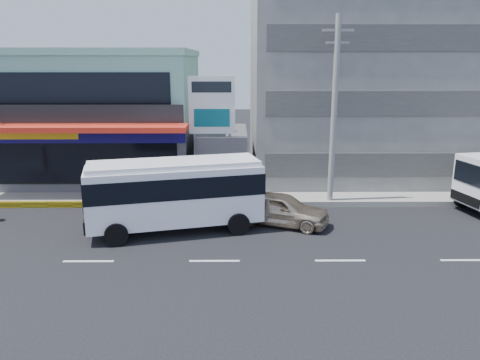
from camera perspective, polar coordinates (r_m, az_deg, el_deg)
name	(u,v)px	position (r m, az deg, el deg)	size (l,w,h in m)	color
ground	(215,261)	(18.84, -3.13, -9.83)	(120.00, 120.00, 0.00)	black
sidewalk	(306,192)	(28.02, 8.04, -1.46)	(70.00, 5.00, 0.30)	gray
shop_building	(103,118)	(32.57, -16.38, 7.22)	(12.40, 11.70, 8.00)	#414045
concrete_building	(372,72)	(33.44, 15.79, 12.60)	(16.00, 12.00, 14.00)	gray
gap_structure	(223,157)	(29.78, -2.12, 2.79)	(3.00, 6.00, 3.50)	#414045
satellite_dish	(222,131)	(28.48, -2.21, 5.98)	(1.50, 1.50, 0.15)	slate
billboard	(212,112)	(26.55, -3.44, 8.30)	(2.60, 0.18, 6.90)	gray
utility_pole_near	(334,111)	(25.22, 11.40, 8.24)	(1.60, 0.30, 10.00)	#999993
minibus	(175,190)	(21.61, -7.96, -1.18)	(8.29, 4.38, 3.31)	white
sedan	(281,209)	(22.62, 4.97, -3.52)	(1.87, 4.65, 1.59)	beige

